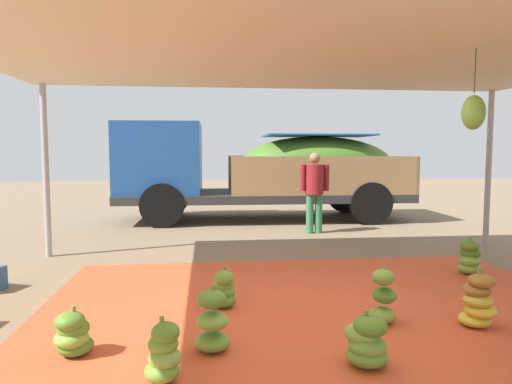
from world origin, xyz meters
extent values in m
plane|color=#7F6B51|center=(0.00, 3.00, 0.00)|extent=(40.00, 40.00, 0.00)
cube|color=#D1512D|center=(0.00, 0.00, 0.01)|extent=(6.11, 5.15, 0.01)
cylinder|color=#9EA0A5|center=(-3.80, 3.30, 1.40)|extent=(0.10, 0.10, 2.80)
cylinder|color=#9EA0A5|center=(3.80, 3.30, 1.40)|extent=(0.10, 0.10, 2.80)
cube|color=beige|center=(0.00, 0.00, 2.83)|extent=(8.00, 7.00, 0.06)
cylinder|color=#4C422D|center=(1.58, 0.13, 2.56)|extent=(0.01, 0.01, 0.47)
ellipsoid|color=#6B9E38|center=(1.58, 0.13, 2.13)|extent=(0.24, 0.24, 0.36)
ellipsoid|color=#60932D|center=(0.05, -1.07, 0.09)|extent=(0.43, 0.43, 0.17)
ellipsoid|color=#6B9E38|center=(0.05, -1.06, 0.18)|extent=(0.35, 0.35, 0.17)
ellipsoid|color=#75A83D|center=(0.02, -1.01, 0.26)|extent=(0.33, 0.33, 0.17)
ellipsoid|color=#518428|center=(0.07, -1.07, 0.34)|extent=(0.39, 0.39, 0.17)
cylinder|color=olive|center=(0.04, -1.04, 0.40)|extent=(0.04, 0.04, 0.12)
ellipsoid|color=#75A83D|center=(0.52, -0.17, 0.09)|extent=(0.28, 0.28, 0.16)
ellipsoid|color=#518428|center=(0.54, -0.16, 0.29)|extent=(0.34, 0.34, 0.16)
ellipsoid|color=#6B9E38|center=(0.51, -0.21, 0.48)|extent=(0.31, 0.31, 0.16)
cylinder|color=olive|center=(0.52, -0.18, 0.54)|extent=(0.04, 0.04, 0.12)
ellipsoid|color=#75A83D|center=(2.43, 1.51, 0.09)|extent=(0.33, 0.33, 0.17)
ellipsoid|color=#75A83D|center=(2.42, 1.49, 0.20)|extent=(0.39, 0.39, 0.17)
ellipsoid|color=#477523|center=(2.45, 1.52, 0.30)|extent=(0.36, 0.36, 0.17)
ellipsoid|color=#518428|center=(2.42, 1.50, 0.41)|extent=(0.33, 0.33, 0.17)
cylinder|color=olive|center=(2.43, 1.51, 0.47)|extent=(0.04, 0.04, 0.12)
ellipsoid|color=#477523|center=(-2.33, -0.61, 0.09)|extent=(0.41, 0.41, 0.16)
ellipsoid|color=#75A83D|center=(-2.36, -0.64, 0.17)|extent=(0.31, 0.31, 0.16)
ellipsoid|color=#518428|center=(-2.34, -0.62, 0.24)|extent=(0.30, 0.30, 0.16)
ellipsoid|color=#518428|center=(-2.36, -0.66, 0.32)|extent=(0.28, 0.28, 0.16)
cylinder|color=olive|center=(-2.33, -0.63, 0.38)|extent=(0.04, 0.04, 0.12)
ellipsoid|color=gold|center=(1.39, -0.35, 0.08)|extent=(0.38, 0.38, 0.13)
ellipsoid|color=gold|center=(1.43, -0.39, 0.17)|extent=(0.41, 0.41, 0.13)
ellipsoid|color=gold|center=(1.41, -0.37, 0.27)|extent=(0.32, 0.32, 0.13)
ellipsoid|color=#996628|center=(1.41, -0.34, 0.37)|extent=(0.35, 0.35, 0.13)
ellipsoid|color=#996628|center=(1.43, -0.38, 0.47)|extent=(0.26, 0.26, 0.13)
cylinder|color=olive|center=(1.41, -0.37, 0.53)|extent=(0.04, 0.04, 0.12)
ellipsoid|color=#518428|center=(-1.04, 0.45, 0.10)|extent=(0.28, 0.28, 0.17)
ellipsoid|color=#518428|center=(-1.04, 0.46, 0.18)|extent=(0.30, 0.30, 0.17)
ellipsoid|color=#6B9E38|center=(-1.04, 0.48, 0.26)|extent=(0.32, 0.32, 0.17)
ellipsoid|color=#60932D|center=(-1.04, 0.43, 0.35)|extent=(0.30, 0.30, 0.17)
cylinder|color=olive|center=(-1.02, 0.45, 0.41)|extent=(0.04, 0.04, 0.12)
ellipsoid|color=#60932D|center=(-1.18, -0.65, 0.09)|extent=(0.34, 0.34, 0.16)
ellipsoid|color=#75A83D|center=(-1.18, -0.66, 0.28)|extent=(0.33, 0.33, 0.16)
ellipsoid|color=#518428|center=(-1.19, -0.66, 0.47)|extent=(0.32, 0.32, 0.16)
cylinder|color=olive|center=(-1.17, -0.64, 0.53)|extent=(0.04, 0.04, 0.12)
ellipsoid|color=#60932D|center=(-1.56, -1.16, 0.09)|extent=(0.37, 0.37, 0.16)
ellipsoid|color=#75A83D|center=(-1.54, -1.15, 0.19)|extent=(0.31, 0.31, 0.16)
ellipsoid|color=#60932D|center=(-1.55, -1.13, 0.29)|extent=(0.32, 0.32, 0.16)
ellipsoid|color=#518428|center=(-1.53, -1.16, 0.39)|extent=(0.23, 0.23, 0.16)
cylinder|color=olive|center=(-1.56, -1.15, 0.45)|extent=(0.04, 0.04, 0.12)
cube|color=#2D2D2D|center=(0.21, 7.09, 0.60)|extent=(7.14, 2.40, 0.20)
cube|color=#1E4C93|center=(-2.34, 7.13, 1.55)|extent=(2.02, 2.13, 1.70)
cube|color=#232D38|center=(-3.35, 7.15, 1.89)|extent=(0.05, 1.83, 0.75)
cube|color=#99754C|center=(1.55, 5.96, 1.15)|extent=(4.41, 0.15, 0.90)
cube|color=#99754C|center=(1.58, 8.17, 1.15)|extent=(4.41, 0.15, 0.90)
cube|color=#99754C|center=(3.73, 7.03, 1.15)|extent=(0.12, 2.28, 0.90)
ellipsoid|color=#477523|center=(1.57, 7.07, 1.40)|extent=(3.91, 1.98, 1.39)
cube|color=#19569E|center=(1.57, 7.07, 2.11)|extent=(2.67, 1.78, 0.04)
cylinder|color=black|center=(-2.22, 6.09, 0.50)|extent=(1.00, 0.30, 1.00)
cylinder|color=black|center=(-2.18, 8.17, 0.50)|extent=(1.00, 0.30, 1.00)
cylinder|color=black|center=(2.61, 6.01, 0.50)|extent=(1.00, 0.30, 1.00)
cylinder|color=black|center=(2.65, 8.09, 0.50)|extent=(1.00, 0.30, 1.00)
cylinder|color=#337A4C|center=(0.93, 4.98, 0.41)|extent=(0.15, 0.15, 0.82)
cylinder|color=#337A4C|center=(1.12, 4.98, 0.41)|extent=(0.15, 0.15, 0.82)
cylinder|color=maroon|center=(1.03, 4.98, 1.13)|extent=(0.38, 0.38, 0.62)
cylinder|color=maroon|center=(0.78, 4.98, 1.17)|extent=(0.12, 0.12, 0.55)
cylinder|color=maroon|center=(1.27, 4.98, 1.17)|extent=(0.12, 0.12, 0.55)
sphere|color=#936B4C|center=(1.03, 4.98, 1.58)|extent=(0.22, 0.22, 0.22)
camera|label=1|loc=(-1.22, -4.57, 1.73)|focal=32.84mm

